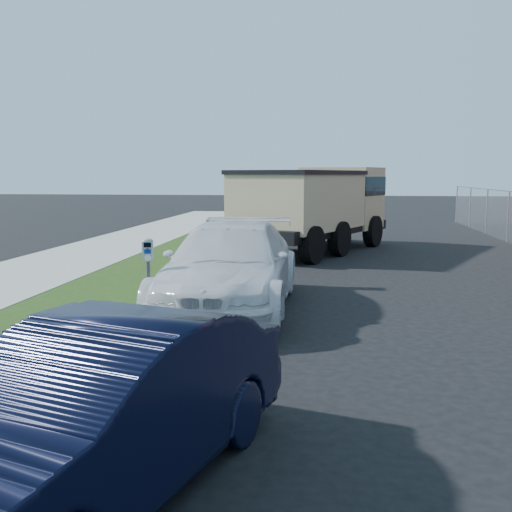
# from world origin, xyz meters

# --- Properties ---
(ground) EXTENTS (120.00, 120.00, 0.00)m
(ground) POSITION_xyz_m (0.00, 0.00, 0.00)
(ground) COLOR black
(ground) RESTS_ON ground
(streetside) EXTENTS (6.12, 50.00, 0.15)m
(streetside) POSITION_xyz_m (-5.57, 2.00, 0.07)
(streetside) COLOR gray
(streetside) RESTS_ON ground
(parking_meter) EXTENTS (0.20, 0.15, 1.28)m
(parking_meter) POSITION_xyz_m (-2.95, -0.10, 1.05)
(parking_meter) COLOR #3F4247
(parking_meter) RESTS_ON ground
(white_wagon) EXTENTS (2.18, 5.25, 1.52)m
(white_wagon) POSITION_xyz_m (-1.88, 1.27, 0.76)
(white_wagon) COLOR silver
(white_wagon) RESTS_ON ground
(navy_sedan) EXTENTS (2.42, 4.17, 1.30)m
(navy_sedan) POSITION_xyz_m (-1.80, -5.01, 0.65)
(navy_sedan) COLOR black
(navy_sedan) RESTS_ON ground
(dump_truck) EXTENTS (4.89, 7.05, 2.61)m
(dump_truck) POSITION_xyz_m (-0.65, 9.84, 1.47)
(dump_truck) COLOR black
(dump_truck) RESTS_ON ground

